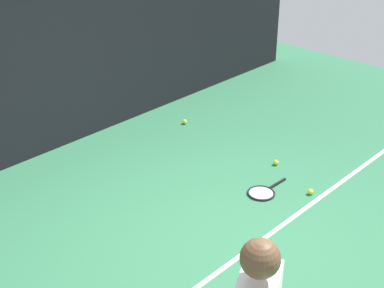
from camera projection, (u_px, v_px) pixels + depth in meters
The scene contains 7 objects.
ground_plane at pixel (221, 246), 5.61m from camera, with size 12.00×12.00×0.00m, color #2D6B47.
back_fence at pixel (36, 53), 6.84m from camera, with size 10.00×0.10×2.64m, color black.
court_line at pixel (240, 256), 5.47m from camera, with size 9.00×0.05×0.00m, color white.
tennis_racket at pixel (263, 192), 6.49m from camera, with size 0.62×0.33×0.03m.
tennis_ball_near_player at pixel (276, 162), 7.07m from camera, with size 0.07×0.07×0.07m, color #CCE033.
tennis_ball_by_fence at pixel (185, 122), 8.14m from camera, with size 0.07×0.07×0.07m, color #CCE033.
tennis_ball_mid_court at pixel (311, 192), 6.46m from camera, with size 0.07×0.07×0.07m, color #CCE033.
Camera 1 is at (-3.49, -2.90, 3.47)m, focal length 53.00 mm.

